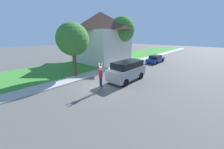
# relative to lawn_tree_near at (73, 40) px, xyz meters

# --- Properties ---
(ground_plane) EXTENTS (120.00, 120.00, 0.00)m
(ground_plane) POSITION_rel_lawn_tree_near_xyz_m (4.44, -0.16, -4.21)
(ground_plane) COLOR #54514F
(lawn) EXTENTS (10.00, 80.00, 0.08)m
(lawn) POSITION_rel_lawn_tree_near_xyz_m (-3.56, 5.84, -4.17)
(lawn) COLOR #387F2D
(lawn) RESTS_ON ground_plane
(sidewalk) EXTENTS (1.80, 80.00, 0.10)m
(sidewalk) POSITION_rel_lawn_tree_near_xyz_m (0.84, 5.84, -4.16)
(sidewalk) COLOR #9E9E99
(sidewalk) RESTS_ON ground_plane
(house) EXTENTS (9.20, 7.83, 8.37)m
(house) POSITION_rel_lawn_tree_near_xyz_m (-3.97, 7.99, 0.25)
(house) COLOR beige
(house) RESTS_ON lawn
(lawn_tree_near) EXTENTS (3.58, 3.58, 5.94)m
(lawn_tree_near) POSITION_rel_lawn_tree_near_xyz_m (0.00, 0.00, 0.00)
(lawn_tree_near) COLOR brown
(lawn_tree_near) RESTS_ON lawn
(lawn_tree_far) EXTENTS (4.04, 4.04, 7.53)m
(lawn_tree_far) POSITION_rel_lawn_tree_near_xyz_m (-0.39, 9.40, 1.35)
(lawn_tree_far) COLOR brown
(lawn_tree_far) RESTS_ON lawn
(suv_parked) EXTENTS (2.07, 4.65, 2.07)m
(suv_parked) POSITION_rel_lawn_tree_near_xyz_m (5.38, 2.86, -3.13)
(suv_parked) COLOR gray
(suv_parked) RESTS_ON ground_plane
(car_down_street) EXTENTS (1.88, 4.20, 1.30)m
(car_down_street) POSITION_rel_lawn_tree_near_xyz_m (3.78, 13.93, -3.60)
(car_down_street) COLOR navy
(car_down_street) RESTS_ON ground_plane
(skateboarder) EXTENTS (0.41, 0.24, 2.05)m
(skateboarder) POSITION_rel_lawn_tree_near_xyz_m (5.31, -0.91, -2.75)
(skateboarder) COLOR navy
(skateboarder) RESTS_ON ground_plane
(skateboard) EXTENTS (0.34, 0.78, 0.29)m
(skateboard) POSITION_rel_lawn_tree_near_xyz_m (5.30, -0.98, -3.99)
(skateboard) COLOR #337F3D
(skateboard) RESTS_ON ground_plane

